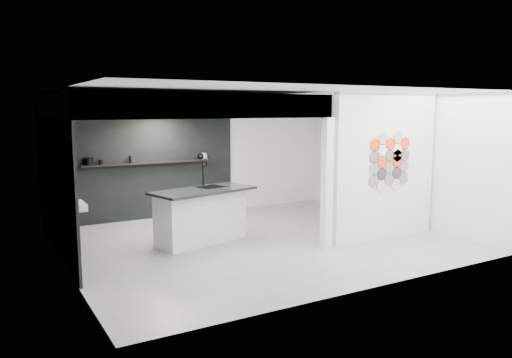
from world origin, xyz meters
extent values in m
cube|color=gray|center=(0.00, 0.00, -0.01)|extent=(7.00, 6.00, 0.01)
cube|color=silver|center=(2.23, -1.00, 1.40)|extent=(2.45, 0.15, 2.80)
cube|color=black|center=(-1.30, 2.97, 1.18)|extent=(4.40, 0.04, 2.35)
cube|color=black|center=(-3.47, 1.00, 1.18)|extent=(0.04, 4.00, 2.35)
cube|color=silver|center=(-1.30, 1.00, 2.55)|extent=(4.40, 4.00, 0.40)
cube|color=silver|center=(0.82, -1.00, 1.18)|extent=(0.16, 0.16, 2.35)
cube|color=silver|center=(-1.30, -0.92, 2.55)|extent=(4.40, 0.16, 0.40)
cube|color=silver|center=(-3.24, 0.80, 0.85)|extent=(0.40, 0.60, 0.12)
cube|color=black|center=(-1.20, 2.87, 1.30)|extent=(3.00, 0.15, 0.04)
cube|color=silver|center=(-1.01, 0.44, 0.49)|extent=(1.81, 1.01, 0.98)
cube|color=black|center=(-0.99, 0.35, 1.00)|extent=(2.09, 1.29, 0.05)
cube|color=black|center=(-0.75, 0.57, 1.02)|extent=(0.60, 0.54, 0.02)
cylinder|color=black|center=(-0.80, 0.79, 1.25)|extent=(0.03, 0.03, 0.46)
torus|color=black|center=(-0.79, 0.72, 1.48)|extent=(0.06, 0.16, 0.16)
cylinder|color=black|center=(-2.53, 2.87, 1.40)|extent=(0.20, 0.20, 0.16)
ellipsoid|color=black|center=(0.07, 2.87, 1.39)|extent=(0.20, 0.20, 0.13)
cylinder|color=gray|center=(0.15, 2.87, 1.37)|extent=(0.17, 0.17, 0.10)
cylinder|color=gray|center=(0.15, 2.87, 1.39)|extent=(0.14, 0.14, 0.15)
cylinder|color=black|center=(-1.64, 2.87, 1.40)|extent=(0.08, 0.08, 0.16)
cylinder|color=black|center=(-2.28, 2.87, 1.37)|extent=(0.09, 0.09, 0.10)
cylinder|color=#66635E|center=(1.86, -1.09, 1.16)|extent=(0.26, 0.02, 0.26)
cylinder|color=silver|center=(1.86, -1.09, 1.39)|extent=(0.26, 0.02, 0.26)
cylinder|color=black|center=(1.86, -1.09, 1.61)|extent=(0.26, 0.02, 0.26)
cylinder|color=#F23A0C|center=(1.86, -1.09, 1.84)|extent=(0.26, 0.02, 0.26)
cylinder|color=beige|center=(2.06, -1.09, 1.05)|extent=(0.26, 0.02, 0.26)
cylinder|color=#2D2D2D|center=(2.06, -1.09, 1.27)|extent=(0.26, 0.02, 0.26)
cylinder|color=#F23A0C|center=(2.06, -1.09, 1.50)|extent=(0.26, 0.02, 0.26)
cylinder|color=white|center=(2.06, -1.09, 1.73)|extent=(0.26, 0.02, 0.26)
cylinder|color=tan|center=(2.06, -1.09, 1.95)|extent=(0.26, 0.02, 0.26)
cylinder|color=#66635E|center=(2.25, -1.09, 1.16)|extent=(0.26, 0.02, 0.26)
cylinder|color=silver|center=(2.25, -1.09, 1.39)|extent=(0.26, 0.02, 0.26)
cylinder|color=black|center=(2.25, -1.09, 1.61)|extent=(0.26, 0.02, 0.26)
cylinder|color=#F23A0C|center=(2.25, -1.09, 1.84)|extent=(0.26, 0.02, 0.26)
cylinder|color=beige|center=(2.44, -1.09, 1.05)|extent=(0.26, 0.02, 0.26)
cylinder|color=#2D2D2D|center=(2.44, -1.09, 1.27)|extent=(0.26, 0.02, 0.26)
cylinder|color=#F23A0C|center=(2.44, -1.09, 1.50)|extent=(0.26, 0.02, 0.26)
cylinder|color=white|center=(2.44, -1.09, 1.73)|extent=(0.26, 0.02, 0.26)
cylinder|color=tan|center=(2.44, -1.09, 1.95)|extent=(0.26, 0.02, 0.26)
cylinder|color=#66635E|center=(2.64, -1.09, 1.16)|extent=(0.26, 0.02, 0.26)
cylinder|color=silver|center=(2.64, -1.09, 1.39)|extent=(0.26, 0.02, 0.26)
cylinder|color=black|center=(2.64, -1.09, 1.61)|extent=(0.26, 0.02, 0.26)
cylinder|color=#F23A0C|center=(2.64, -1.09, 1.84)|extent=(0.26, 0.02, 0.26)
cylinder|color=#F23A0C|center=(2.44, -1.09, 1.61)|extent=(0.26, 0.02, 0.26)
camera|label=1|loc=(-4.69, -8.02, 2.49)|focal=35.00mm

